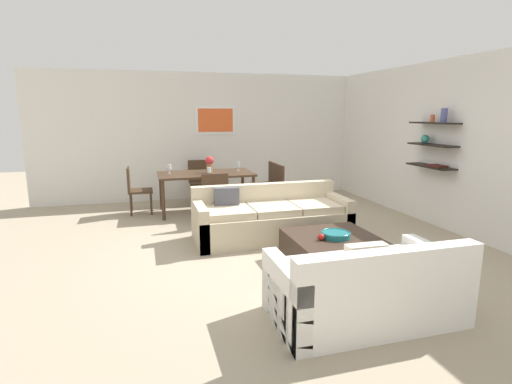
% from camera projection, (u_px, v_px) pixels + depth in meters
% --- Properties ---
extents(ground_plane, '(18.00, 18.00, 0.00)m').
position_uv_depth(ground_plane, '(269.00, 246.00, 5.65)').
color(ground_plane, tan).
extents(back_wall_unit, '(8.40, 0.09, 2.70)m').
position_uv_depth(back_wall_unit, '(234.00, 136.00, 8.79)').
color(back_wall_unit, silver).
rests_on(back_wall_unit, ground).
extents(right_wall_shelf_unit, '(0.34, 8.20, 2.70)m').
position_uv_depth(right_wall_shelf_unit, '(427.00, 143.00, 6.76)').
color(right_wall_shelf_unit, silver).
rests_on(right_wall_shelf_unit, ground).
extents(sofa_beige, '(2.29, 0.90, 0.78)m').
position_uv_depth(sofa_beige, '(271.00, 219.00, 5.94)').
color(sofa_beige, beige).
rests_on(sofa_beige, ground).
extents(loveseat_white, '(1.69, 0.90, 0.78)m').
position_uv_depth(loveseat_white, '(366.00, 289.00, 3.59)').
color(loveseat_white, white).
rests_on(loveseat_white, ground).
extents(coffee_table, '(1.05, 1.02, 0.38)m').
position_uv_depth(coffee_table, '(332.00, 251.00, 4.89)').
color(coffee_table, '#38281E').
rests_on(coffee_table, ground).
extents(decorative_bowl, '(0.35, 0.35, 0.07)m').
position_uv_depth(decorative_bowl, '(336.00, 234.00, 4.78)').
color(decorative_bowl, '#19666B').
rests_on(decorative_bowl, coffee_table).
extents(apple_on_coffee_table, '(0.08, 0.08, 0.08)m').
position_uv_depth(apple_on_coffee_table, '(321.00, 237.00, 4.68)').
color(apple_on_coffee_table, red).
rests_on(apple_on_coffee_table, coffee_table).
extents(dining_table, '(1.76, 0.95, 0.75)m').
position_uv_depth(dining_table, '(206.00, 177.00, 7.45)').
color(dining_table, '#422D1E').
rests_on(dining_table, ground).
extents(dining_chair_right_near, '(0.44, 0.44, 0.88)m').
position_uv_depth(dining_chair_right_near, '(274.00, 184.00, 7.64)').
color(dining_chair_right_near, '#422D1E').
rests_on(dining_chair_right_near, ground).
extents(dining_chair_right_far, '(0.44, 0.44, 0.88)m').
position_uv_depth(dining_chair_right_far, '(267.00, 181.00, 8.04)').
color(dining_chair_right_far, '#422D1E').
rests_on(dining_chair_right_far, ground).
extents(dining_chair_head, '(0.44, 0.44, 0.88)m').
position_uv_depth(dining_chair_head, '(200.00, 178.00, 8.32)').
color(dining_chair_head, '#422D1E').
rests_on(dining_chair_head, ground).
extents(dining_chair_left_far, '(0.44, 0.44, 0.88)m').
position_uv_depth(dining_chair_left_far, '(135.00, 187.00, 7.34)').
color(dining_chair_left_far, '#422D1E').
rests_on(dining_chair_left_far, ground).
extents(dining_chair_foot, '(0.44, 0.44, 0.88)m').
position_uv_depth(dining_chair_foot, '(214.00, 195.00, 6.66)').
color(dining_chair_foot, '#422D1E').
rests_on(dining_chair_foot, ground).
extents(wine_glass_left_far, '(0.07, 0.07, 0.17)m').
position_uv_depth(wine_glass_left_far, '(169.00, 167.00, 7.35)').
color(wine_glass_left_far, silver).
rests_on(wine_glass_left_far, dining_table).
extents(wine_glass_right_far, '(0.06, 0.06, 0.17)m').
position_uv_depth(wine_glass_right_far, '(238.00, 165.00, 7.71)').
color(wine_glass_right_far, silver).
rests_on(wine_glass_right_far, dining_table).
extents(wine_glass_foot, '(0.07, 0.07, 0.16)m').
position_uv_depth(wine_glass_foot, '(209.00, 170.00, 7.03)').
color(wine_glass_foot, silver).
rests_on(wine_glass_foot, dining_table).
extents(centerpiece_vase, '(0.16, 0.16, 0.31)m').
position_uv_depth(centerpiece_vase, '(210.00, 163.00, 7.41)').
color(centerpiece_vase, olive).
rests_on(centerpiece_vase, dining_table).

